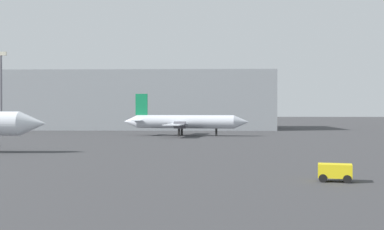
% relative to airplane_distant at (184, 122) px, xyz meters
% --- Properties ---
extents(airplane_distant, '(24.81, 18.92, 8.23)m').
position_rel_airplane_distant_xyz_m(airplane_distant, '(0.00, 0.00, 0.00)').
color(airplane_distant, silver).
rests_on(airplane_distant, ground_plane).
extents(baggage_cart, '(2.64, 1.86, 1.30)m').
position_rel_airplane_distant_xyz_m(baggage_cart, '(13.84, -60.00, -1.98)').
color(baggage_cart, gold).
rests_on(baggage_cart, ground_plane).
extents(light_mast_left, '(2.40, 0.50, 17.44)m').
position_rel_airplane_distant_xyz_m(light_mast_left, '(-39.58, 8.37, 7.21)').
color(light_mast_left, slate).
rests_on(light_mast_left, ground_plane).
extents(terminal_building, '(66.70, 27.29, 14.70)m').
position_rel_airplane_distant_xyz_m(terminal_building, '(-12.20, 35.31, 4.61)').
color(terminal_building, '#999EA3').
rests_on(terminal_building, ground_plane).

